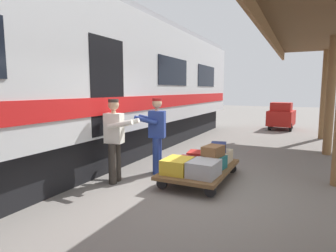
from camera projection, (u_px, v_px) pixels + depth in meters
The scene contains 14 objects.
ground_plane at pixel (206, 193), 5.23m from camera, with size 60.00×60.00×0.00m, color slate.
train_car at pixel (55, 82), 6.54m from camera, with size 3.02×18.70×4.00m.
luggage_cart at pixel (200, 169), 5.93m from camera, with size 1.20×2.06×0.28m.
suitcase_teal_softside at pixel (213, 162), 5.79m from camera, with size 0.46×0.49×0.26m, color #1E666B.
suitcase_yellow_case at pixel (177, 166), 5.52m from camera, with size 0.50×0.61×0.28m, color gold.
suitcase_gray_aluminum at pixel (204, 169), 5.28m from camera, with size 0.51×0.61×0.29m, color #9EA0A5.
suitcase_red_plastic at pixel (197, 156), 6.53m from camera, with size 0.41×0.46×0.19m, color #AD231E.
suitcase_cream_canvas at pixel (220, 157), 6.30m from camera, with size 0.41×0.64×0.26m, color beige.
suitcase_maroon_trunk at pixel (188, 162), 6.03m from camera, with size 0.49×0.44×0.18m, color maroon.
suitcase_brown_leather at pixel (213, 151), 5.74m from camera, with size 0.32×0.48×0.22m, color brown.
suitcase_navy_fabric at pixel (219, 147), 6.25m from camera, with size 0.33×0.43×0.18m, color navy.
porter_in_overalls at pixel (156, 133), 6.39m from camera, with size 0.72×0.53×1.70m.
porter_by_door at pixel (115, 138), 5.71m from camera, with size 0.70×0.49×1.70m.
baggage_tug at pixel (281, 116), 13.58m from camera, with size 1.24×1.79×1.30m.
Camera 1 is at (-1.56, 4.84, 1.88)m, focal length 30.34 mm.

